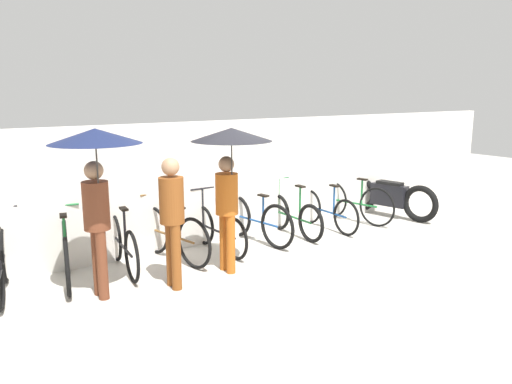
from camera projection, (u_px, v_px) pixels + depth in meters
ground_plane at (271, 278)px, 6.93m from camera, size 30.00×30.00×0.00m
back_wall at (201, 184)px, 8.32m from camera, size 15.20×0.12×2.07m
parked_bicycle_0 at (1, 265)px, 6.32m from camera, size 0.51×1.70×1.06m
parked_bicycle_1 at (66, 254)px, 6.73m from camera, size 0.55×1.72×0.99m
parked_bicycle_2 at (123, 245)px, 7.17m from camera, size 0.44×1.73×1.07m
parked_bicycle_3 at (173, 235)px, 7.60m from camera, size 0.51×1.76×0.99m
parked_bicycle_4 at (218, 230)px, 8.03m from camera, size 0.44×1.64×0.98m
parked_bicycle_5 at (256, 220)px, 8.51m from camera, size 0.45×1.77×1.02m
parked_bicycle_6 at (294, 216)px, 8.91m from camera, size 0.44×1.64×0.99m
parked_bicycle_7 at (327, 210)px, 9.34m from camera, size 0.44×1.71×1.11m
parked_bicycle_8 at (353, 202)px, 9.85m from camera, size 0.54×1.78×1.00m
pedestrian_leading at (96, 164)px, 5.91m from camera, size 1.09×1.09×2.13m
pedestrian_center at (172, 213)px, 6.43m from camera, size 0.32×0.32×1.73m
pedestrian_trailing at (230, 157)px, 6.81m from camera, size 1.11×1.11×2.07m
motorcycle at (389, 197)px, 10.26m from camera, size 0.68×2.10×0.94m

